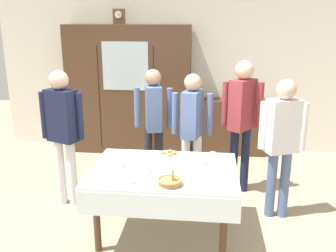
{
  "coord_description": "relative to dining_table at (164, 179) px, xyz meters",
  "views": [
    {
      "loc": [
        0.43,
        -3.79,
        2.27
      ],
      "look_at": [
        0.0,
        0.2,
        1.1
      ],
      "focal_mm": 39.97,
      "sensor_mm": 36.0,
      "label": 1
    }
  ],
  "objects": [
    {
      "name": "tea_cup_far_right",
      "position": [
        -0.59,
        -0.32,
        0.13
      ],
      "size": [
        0.13,
        0.13,
        0.06
      ],
      "color": "white",
      "rests_on": "dining_table"
    },
    {
      "name": "ground_plane",
      "position": [
        0.0,
        0.24,
        -0.65
      ],
      "size": [
        12.0,
        12.0,
        0.0
      ],
      "primitive_type": "plane",
      "color": "tan",
      "rests_on": "ground"
    },
    {
      "name": "tea_cup_far_left",
      "position": [
        0.4,
        0.19,
        0.13
      ],
      "size": [
        0.13,
        0.13,
        0.06
      ],
      "color": "white",
      "rests_on": "dining_table"
    },
    {
      "name": "tea_cup_mid_left",
      "position": [
        -0.15,
        -0.09,
        0.13
      ],
      "size": [
        0.13,
        0.13,
        0.06
      ],
      "color": "white",
      "rests_on": "dining_table"
    },
    {
      "name": "wall_cabinet",
      "position": [
        -0.9,
        2.59,
        0.43
      ],
      "size": [
        2.08,
        0.46,
        2.16
      ],
      "color": "#4C3321",
      "rests_on": "ground"
    },
    {
      "name": "person_by_cabinet",
      "position": [
        1.27,
        0.53,
        0.34
      ],
      "size": [
        0.52,
        0.32,
        1.63
      ],
      "color": "slate",
      "rests_on": "ground"
    },
    {
      "name": "bread_basket",
      "position": [
        0.1,
        -0.34,
        0.14
      ],
      "size": [
        0.24,
        0.24,
        0.16
      ],
      "color": "#9E7542",
      "rests_on": "dining_table"
    },
    {
      "name": "bookshelf_low",
      "position": [
        0.85,
        2.64,
        -0.18
      ],
      "size": [
        1.12,
        0.35,
        0.94
      ],
      "color": "#4C3321",
      "rests_on": "ground"
    },
    {
      "name": "tea_cup_near_right",
      "position": [
        -0.27,
        -0.36,
        0.13
      ],
      "size": [
        0.13,
        0.13,
        0.06
      ],
      "color": "white",
      "rests_on": "dining_table"
    },
    {
      "name": "mantel_clock",
      "position": [
        -1.03,
        2.59,
        1.63
      ],
      "size": [
        0.18,
        0.11,
        0.24
      ],
      "color": "brown",
      "rests_on": "wall_cabinet"
    },
    {
      "name": "person_beside_shelf",
      "position": [
        0.24,
        1.03,
        0.32
      ],
      "size": [
        0.52,
        0.4,
        1.6
      ],
      "color": "silver",
      "rests_on": "ground"
    },
    {
      "name": "spoon_center",
      "position": [
        -0.55,
        0.36,
        0.1
      ],
      "size": [
        0.12,
        0.02,
        0.01
      ],
      "color": "silver",
      "rests_on": "dining_table"
    },
    {
      "name": "person_behind_table_left",
      "position": [
        0.88,
        1.17,
        0.43
      ],
      "size": [
        0.52,
        0.41,
        1.75
      ],
      "color": "#191E38",
      "rests_on": "ground"
    },
    {
      "name": "back_wall",
      "position": [
        0.0,
        2.89,
        0.7
      ],
      "size": [
        6.4,
        0.1,
        2.7
      ],
      "primitive_type": "cube",
      "color": "silver",
      "rests_on": "ground"
    },
    {
      "name": "person_near_right_end",
      "position": [
        -0.29,
        1.26,
        0.34
      ],
      "size": [
        0.52,
        0.4,
        1.62
      ],
      "color": "#232328",
      "rests_on": "ground"
    },
    {
      "name": "person_behind_table_right",
      "position": [
        -1.28,
        0.57,
        0.38
      ],
      "size": [
        0.52,
        0.32,
        1.68
      ],
      "color": "silver",
      "rests_on": "ground"
    },
    {
      "name": "pastry_plate",
      "position": [
        0.01,
        0.44,
        0.12
      ],
      "size": [
        0.28,
        0.28,
        0.05
      ],
      "color": "white",
      "rests_on": "dining_table"
    },
    {
      "name": "tea_cup_front_edge",
      "position": [
        0.51,
        0.41,
        0.13
      ],
      "size": [
        0.13,
        0.13,
        0.06
      ],
      "color": "white",
      "rests_on": "dining_table"
    },
    {
      "name": "tea_cup_near_left",
      "position": [
        -0.46,
        0.0,
        0.13
      ],
      "size": [
        0.13,
        0.13,
        0.06
      ],
      "color": "silver",
      "rests_on": "dining_table"
    },
    {
      "name": "dining_table",
      "position": [
        0.0,
        0.0,
        0.0
      ],
      "size": [
        1.52,
        1.1,
        0.75
      ],
      "color": "#4C3321",
      "rests_on": "ground"
    },
    {
      "name": "spoon_near_left",
      "position": [
        0.62,
        0.21,
        0.1
      ],
      "size": [
        0.12,
        0.02,
        0.01
      ],
      "color": "silver",
      "rests_on": "dining_table"
    },
    {
      "name": "book_stack",
      "position": [
        0.85,
        2.64,
        0.33
      ],
      "size": [
        0.16,
        0.23,
        0.07
      ],
      "color": "#2D5184",
      "rests_on": "bookshelf_low"
    }
  ]
}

